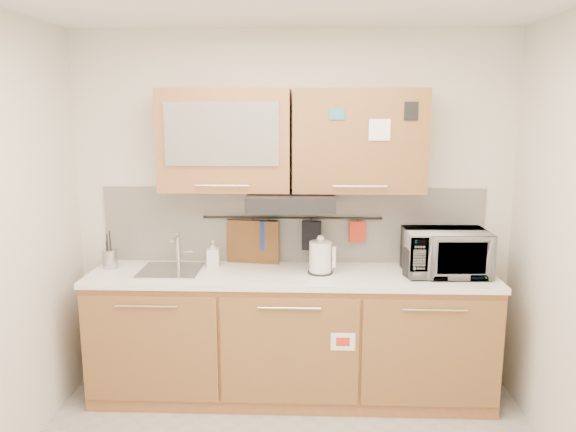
{
  "coord_description": "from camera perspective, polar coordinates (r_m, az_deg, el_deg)",
  "views": [
    {
      "loc": [
        0.12,
        -2.58,
        2.04
      ],
      "look_at": [
        -0.02,
        1.05,
        1.35
      ],
      "focal_mm": 35.0,
      "sensor_mm": 36.0,
      "label": 1
    }
  ],
  "objects": [
    {
      "name": "dark_pouch",
      "position": [
        4.11,
        2.4,
        -2.0
      ],
      "size": [
        0.14,
        0.06,
        0.22
      ],
      "primitive_type": "cube",
      "rotation": [
        0.0,
        0.0,
        -0.15
      ],
      "color": "black",
      "rests_on": "utensil_rail"
    },
    {
      "name": "cutting_board",
      "position": [
        4.16,
        -3.57,
        -3.73
      ],
      "size": [
        0.39,
        0.09,
        0.48
      ],
      "primitive_type": "cube",
      "rotation": [
        0.0,
        0.0,
        -0.15
      ],
      "color": "brown",
      "rests_on": "utensil_rail"
    },
    {
      "name": "countertop",
      "position": [
        3.94,
        0.31,
        -6.06
      ],
      "size": [
        2.82,
        0.62,
        0.04
      ],
      "primitive_type": "cube",
      "color": "white",
      "rests_on": "base_cabinet"
    },
    {
      "name": "wall_back",
      "position": [
        4.14,
        0.45,
        0.48
      ],
      "size": [
        3.2,
        0.0,
        3.2
      ],
      "primitive_type": "plane",
      "rotation": [
        1.57,
        0.0,
        0.0
      ],
      "color": "silver",
      "rests_on": "ground"
    },
    {
      "name": "toaster",
      "position": [
        3.92,
        13.76,
        -4.65
      ],
      "size": [
        0.29,
        0.21,
        0.2
      ],
      "rotation": [
        0.0,
        0.0,
        0.25
      ],
      "color": "black",
      "rests_on": "countertop"
    },
    {
      "name": "backsplash",
      "position": [
        4.15,
        0.45,
        -0.9
      ],
      "size": [
        2.8,
        0.02,
        0.56
      ],
      "primitive_type": "cube",
      "color": "silver",
      "rests_on": "countertop"
    },
    {
      "name": "microwave",
      "position": [
        4.01,
        15.72,
        -3.59
      ],
      "size": [
        0.57,
        0.4,
        0.31
      ],
      "primitive_type": "imported",
      "rotation": [
        0.0,
        0.0,
        0.03
      ],
      "color": "#999999",
      "rests_on": "countertop"
    },
    {
      "name": "kettle",
      "position": [
        3.9,
        3.33,
        -4.29
      ],
      "size": [
        0.2,
        0.18,
        0.27
      ],
      "rotation": [
        0.0,
        0.0,
        -0.22
      ],
      "color": "silver",
      "rests_on": "countertop"
    },
    {
      "name": "oven_mitt",
      "position": [
        4.12,
        -1.96,
        -1.97
      ],
      "size": [
        0.13,
        0.08,
        0.22
      ],
      "primitive_type": "cube",
      "rotation": [
        0.0,
        0.0,
        0.35
      ],
      "color": "navy",
      "rests_on": "utensil_rail"
    },
    {
      "name": "utensil_crock",
      "position": [
        4.23,
        -17.62,
        -4.13
      ],
      "size": [
        0.12,
        0.12,
        0.27
      ],
      "rotation": [
        0.0,
        0.0,
        -0.11
      ],
      "color": "#A9A9AE",
      "rests_on": "countertop"
    },
    {
      "name": "range_hood",
      "position": [
        3.88,
        0.34,
        1.57
      ],
      "size": [
        0.6,
        0.46,
        0.1
      ],
      "primitive_type": "cube",
      "color": "black",
      "rests_on": "upper_cabinets"
    },
    {
      "name": "soap_bottle",
      "position": [
        4.1,
        -7.62,
        -3.79
      ],
      "size": [
        0.09,
        0.1,
        0.19
      ],
      "primitive_type": "imported",
      "rotation": [
        0.0,
        0.0,
        0.08
      ],
      "color": "#999999",
      "rests_on": "countertop"
    },
    {
      "name": "pot_holder",
      "position": [
        4.12,
        7.06,
        -1.57
      ],
      "size": [
        0.12,
        0.04,
        0.15
      ],
      "primitive_type": "cube",
      "rotation": [
        0.0,
        0.0,
        0.18
      ],
      "color": "#B32A17",
      "rests_on": "utensil_rail"
    },
    {
      "name": "utensil_rail",
      "position": [
        4.1,
        0.43,
        -0.19
      ],
      "size": [
        1.3,
        0.02,
        0.02
      ],
      "primitive_type": "cylinder",
      "rotation": [
        0.0,
        1.57,
        0.0
      ],
      "color": "black",
      "rests_on": "backsplash"
    },
    {
      "name": "sink",
      "position": [
        4.06,
        -11.79,
        -5.4
      ],
      "size": [
        0.42,
        0.4,
        0.26
      ],
      "color": "silver",
      "rests_on": "countertop"
    },
    {
      "name": "upper_cabinets",
      "position": [
        3.91,
        0.31,
        7.69
      ],
      "size": [
        1.82,
        0.37,
        0.7
      ],
      "color": "#AE6D3E",
      "rests_on": "wall_back"
    },
    {
      "name": "base_cabinet",
      "position": [
        4.11,
        0.3,
        -12.67
      ],
      "size": [
        2.8,
        0.64,
        0.88
      ],
      "color": "#AE6D3E",
      "rests_on": "floor"
    }
  ]
}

